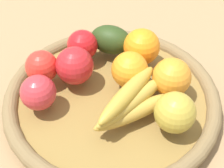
# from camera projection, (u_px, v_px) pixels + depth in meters

# --- Properties ---
(ground_plane) EXTENTS (2.40, 2.40, 0.00)m
(ground_plane) POSITION_uv_depth(u_px,v_px,m) (112.00, 105.00, 0.69)
(ground_plane) COLOR #94744C
(ground_plane) RESTS_ON ground
(basket) EXTENTS (0.44, 0.44, 0.04)m
(basket) POSITION_uv_depth(u_px,v_px,m) (112.00, 98.00, 0.67)
(basket) COLOR olive
(basket) RESTS_ON ground_plane
(orange_2) EXTENTS (0.10, 0.10, 0.08)m
(orange_2) POSITION_uv_depth(u_px,v_px,m) (172.00, 77.00, 0.63)
(orange_2) COLOR orange
(orange_2) RESTS_ON basket
(apple_1) EXTENTS (0.11, 0.11, 0.08)m
(apple_1) POSITION_uv_depth(u_px,v_px,m) (75.00, 66.00, 0.65)
(apple_1) COLOR red
(apple_1) RESTS_ON basket
(orange_1) EXTENTS (0.11, 0.11, 0.08)m
(orange_1) POSITION_uv_depth(u_px,v_px,m) (142.00, 47.00, 0.69)
(orange_1) COLOR orange
(orange_1) RESTS_ON basket
(banana_bunch) EXTENTS (0.17, 0.16, 0.06)m
(banana_bunch) POSITION_uv_depth(u_px,v_px,m) (132.00, 102.00, 0.59)
(banana_bunch) COLOR #B89037
(banana_bunch) RESTS_ON basket
(apple_0) EXTENTS (0.10, 0.10, 0.07)m
(apple_0) POSITION_uv_depth(u_px,v_px,m) (38.00, 93.00, 0.61)
(apple_0) COLOR #C22F35
(apple_0) RESTS_ON basket
(orange_0) EXTENTS (0.11, 0.11, 0.07)m
(orange_0) POSITION_uv_depth(u_px,v_px,m) (130.00, 70.00, 0.65)
(orange_0) COLOR orange
(orange_0) RESTS_ON basket
(apple_3) EXTENTS (0.09, 0.09, 0.07)m
(apple_3) POSITION_uv_depth(u_px,v_px,m) (82.00, 45.00, 0.71)
(apple_3) COLOR red
(apple_3) RESTS_ON basket
(avocado) EXTENTS (0.08, 0.11, 0.06)m
(avocado) POSITION_uv_depth(u_px,v_px,m) (111.00, 40.00, 0.72)
(avocado) COLOR #273B15
(avocado) RESTS_ON basket
(apple_2) EXTENTS (0.09, 0.09, 0.07)m
(apple_2) POSITION_uv_depth(u_px,v_px,m) (42.00, 67.00, 0.66)
(apple_2) COLOR red
(apple_2) RESTS_ON basket
(apple_4) EXTENTS (0.09, 0.09, 0.08)m
(apple_4) POSITION_uv_depth(u_px,v_px,m) (175.00, 112.00, 0.57)
(apple_4) COLOR #AF9633
(apple_4) RESTS_ON basket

